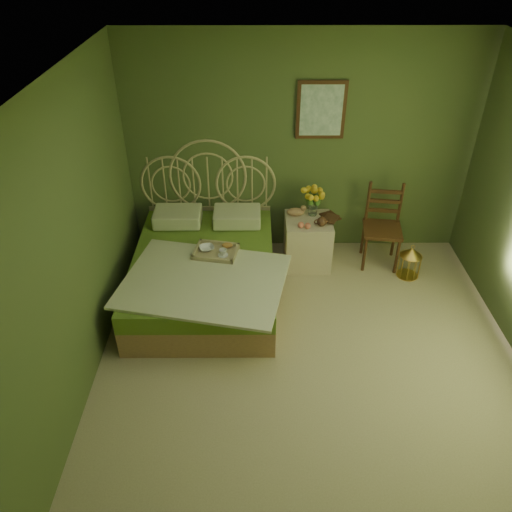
{
  "coord_description": "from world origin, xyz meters",
  "views": [
    {
      "loc": [
        -0.53,
        -3.16,
        3.52
      ],
      "look_at": [
        -0.51,
        1.0,
        0.66
      ],
      "focal_mm": 35.0,
      "sensor_mm": 36.0,
      "label": 1
    }
  ],
  "objects_px": {
    "nightstand": "(308,236)",
    "bed": "(205,268)",
    "chair": "(382,220)",
    "birdcage": "(410,262)"
  },
  "relations": [
    {
      "from": "nightstand",
      "to": "bed",
      "type": "bearing_deg",
      "value": -155.15
    },
    {
      "from": "chair",
      "to": "birdcage",
      "type": "xyz_separation_m",
      "value": [
        0.3,
        -0.35,
        -0.36
      ]
    },
    {
      "from": "nightstand",
      "to": "chair",
      "type": "bearing_deg",
      "value": 3.65
    },
    {
      "from": "bed",
      "to": "chair",
      "type": "height_order",
      "value": "bed"
    },
    {
      "from": "nightstand",
      "to": "birdcage",
      "type": "xyz_separation_m",
      "value": [
        1.16,
        -0.29,
        -0.18
      ]
    },
    {
      "from": "chair",
      "to": "birdcage",
      "type": "height_order",
      "value": "chair"
    },
    {
      "from": "bed",
      "to": "nightstand",
      "type": "xyz_separation_m",
      "value": [
        1.19,
        0.55,
        0.06
      ]
    },
    {
      "from": "chair",
      "to": "nightstand",
      "type": "bearing_deg",
      "value": -168.81
    },
    {
      "from": "bed",
      "to": "nightstand",
      "type": "distance_m",
      "value": 1.31
    },
    {
      "from": "birdcage",
      "to": "bed",
      "type": "bearing_deg",
      "value": -173.76
    }
  ]
}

